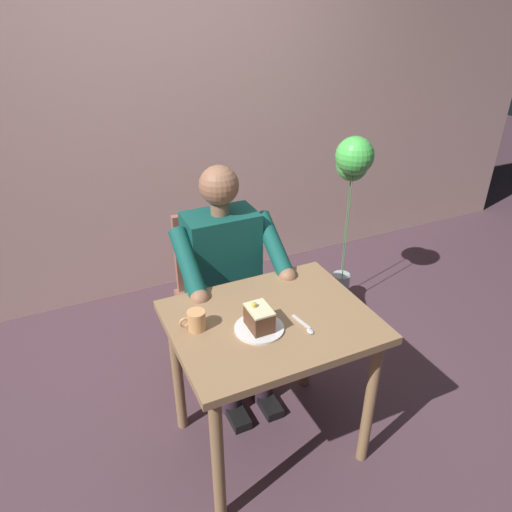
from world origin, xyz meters
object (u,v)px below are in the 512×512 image
object	(u,v)px
coffee_cup	(196,320)
dessert_spoon	(306,327)
dining_table	(271,340)
chair	(217,286)
balloon_display	(352,180)
seated_person	(228,282)
cake_slice	(259,318)

from	to	relation	value
coffee_cup	dessert_spoon	size ratio (longest dim) A/B	0.76
coffee_cup	dessert_spoon	distance (m)	0.44
dining_table	chair	world-z (taller)	chair
dining_table	coffee_cup	size ratio (longest dim) A/B	7.63
coffee_cup	balloon_display	distance (m)	1.51
chair	seated_person	world-z (taller)	seated_person
chair	cake_slice	distance (m)	0.77
dining_table	coffee_cup	distance (m)	0.35
cake_slice	coffee_cup	size ratio (longest dim) A/B	1.11
chair	dessert_spoon	distance (m)	0.82
dining_table	coffee_cup	bearing A→B (deg)	-11.70
balloon_display	seated_person	bearing A→B (deg)	20.77
cake_slice	dessert_spoon	bearing A→B (deg)	158.27
seated_person	dessert_spoon	distance (m)	0.62
chair	dining_table	bearing A→B (deg)	90.00
dining_table	chair	distance (m)	0.67
chair	balloon_display	bearing A→B (deg)	-168.76
dining_table	cake_slice	bearing A→B (deg)	31.16
coffee_cup	balloon_display	xyz separation A→B (m)	(-1.28, -0.79, 0.13)
chair	seated_person	xyz separation A→B (m)	(0.00, 0.18, 0.13)
dining_table	coffee_cup	xyz separation A→B (m)	(0.30, -0.06, 0.16)
chair	balloon_display	world-z (taller)	balloon_display
coffee_cup	seated_person	bearing A→B (deg)	-125.80
cake_slice	balloon_display	bearing A→B (deg)	-139.44
coffee_cup	dining_table	bearing A→B (deg)	168.30
dining_table	chair	xyz separation A→B (m)	(0.00, -0.66, -0.11)
seated_person	balloon_display	xyz separation A→B (m)	(-0.97, -0.37, 0.27)
dining_table	dessert_spoon	bearing A→B (deg)	130.25
dining_table	dessert_spoon	xyz separation A→B (m)	(-0.10, 0.12, 0.12)
cake_slice	dessert_spoon	world-z (taller)	cake_slice
cake_slice	balloon_display	size ratio (longest dim) A/B	0.10
cake_slice	dessert_spoon	distance (m)	0.20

